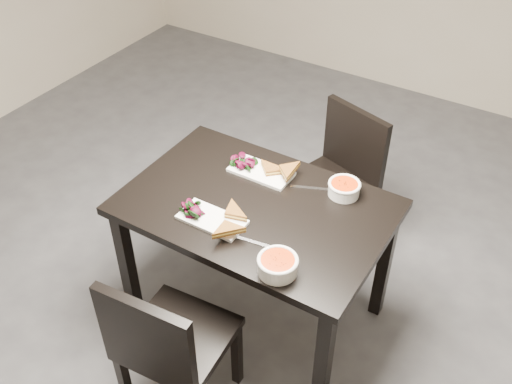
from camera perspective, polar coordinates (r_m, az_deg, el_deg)
ground at (r=3.39m, az=-1.55°, el=-7.62°), size 5.00×5.00×0.00m
table at (r=2.72m, az=0.00°, el=-2.75°), size 1.20×0.80×0.75m
chair_near at (r=2.49m, az=-8.69°, el=-14.35°), size 0.45×0.45×0.85m
chair_far at (r=3.30m, az=8.06°, el=1.79°), size 0.53×0.53×0.85m
plate_near at (r=2.57m, az=-4.29°, el=-2.69°), size 0.30×0.15×0.01m
sandwich_near at (r=2.53m, az=-2.92°, el=-2.48°), size 0.17×0.15×0.05m
salad_near at (r=2.60m, az=-6.12°, el=-1.45°), size 0.09×0.08×0.04m
soup_bowl_near at (r=2.33m, az=2.12°, el=-7.05°), size 0.17×0.17×0.07m
cutlery_near at (r=2.47m, az=0.03°, el=-4.96°), size 0.18×0.04×0.00m
plate_far at (r=2.83m, az=0.50°, el=1.97°), size 0.30×0.15×0.02m
sandwich_far at (r=2.78m, az=1.49°, el=1.92°), size 0.19×0.19×0.05m
salad_far at (r=2.86m, az=-1.22°, el=3.07°), size 0.10×0.09×0.04m
soup_bowl_far at (r=2.72m, az=8.57°, el=0.41°), size 0.15×0.15×0.07m
cutlery_far at (r=2.76m, az=5.20°, el=0.42°), size 0.17×0.08×0.00m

